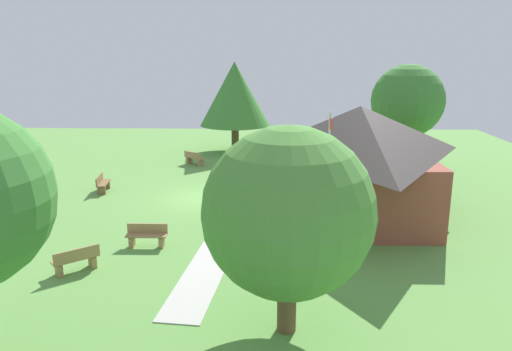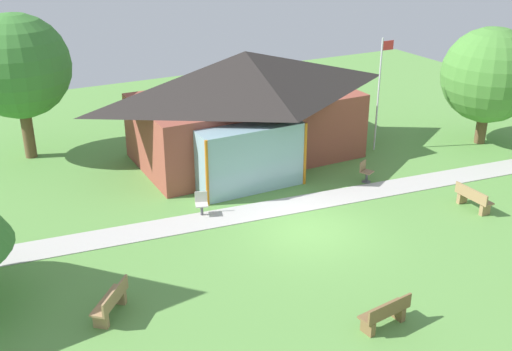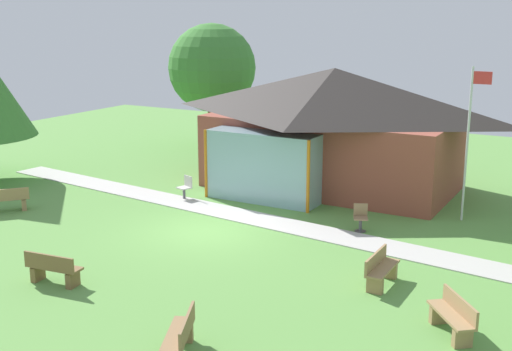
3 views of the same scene
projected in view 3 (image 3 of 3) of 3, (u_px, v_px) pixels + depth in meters
The scene contains 12 objects.
ground_plane at pixel (207, 231), 20.84m from camera, with size 44.00×44.00×0.00m, color #609947.
pavilion at pixel (330, 126), 25.60m from camera, with size 10.28×6.91×4.67m.
footpath at pixel (238, 215), 22.46m from camera, with size 23.24×1.30×0.03m, color #BCB7B2.
flagpole at pixel (469, 137), 21.25m from camera, with size 0.64×0.08×5.08m.
bench_front_right at pixel (180, 336), 13.17m from camera, with size 1.03×1.55×0.84m.
bench_lawn_far_right at pixel (453, 317), 14.02m from camera, with size 1.29×1.44×0.84m.
bench_front_center at pixel (53, 269), 16.63m from camera, with size 1.54×0.61×0.84m.
bench_mid_right at pixel (381, 270), 16.60m from camera, with size 0.44×1.50×0.84m.
bench_mid_left at pixel (7, 200), 22.80m from camera, with size 1.31×1.42×0.84m.
patio_chair_lawn_spare at pixel (361, 218), 20.76m from camera, with size 0.58×0.58×0.86m.
patio_chair_west at pixel (185, 188), 24.36m from camera, with size 0.56×0.56×0.86m.
tree_behind_pavilion_left at pixel (212, 68), 33.02m from camera, with size 4.40×4.40×6.26m.
Camera 3 is at (11.05, -16.54, 6.67)m, focal length 46.24 mm.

